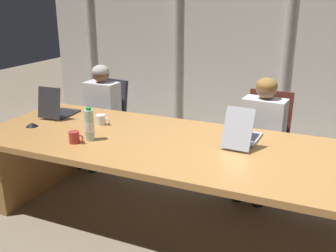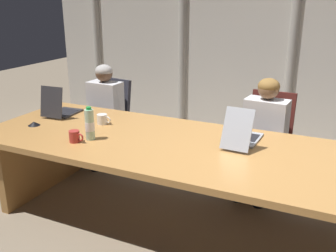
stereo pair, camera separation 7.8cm
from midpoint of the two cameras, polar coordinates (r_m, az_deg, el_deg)
name	(u,v)px [view 2 (the right image)]	position (r m, az deg, el deg)	size (l,w,h in m)	color
ground_plane	(233,237)	(3.24, 10.49, -16.02)	(15.15, 15.15, 0.00)	#7F705B
conference_table	(238,169)	(2.94, 11.17, -6.42)	(4.39, 1.22, 0.73)	#B77F42
curtain_backdrop	(297,28)	(5.40, 19.16, 13.78)	(7.58, 0.17, 2.92)	beige
laptop_left_end	(60,109)	(3.88, -15.27, 2.43)	(0.26, 0.39, 0.31)	#2D2D33
laptop_left_mid	(243,136)	(3.09, 11.86, -1.43)	(0.24, 0.50, 0.32)	#A8ADB7
office_chair_left_end	(107,128)	(4.63, -8.64, -0.26)	(0.60, 0.61, 0.91)	#2D2D38
office_chair_left_mid	(266,153)	(3.96, 14.98, -3.87)	(0.60, 0.60, 0.94)	#511E19
person_left_end	(101,108)	(4.39, -9.50, 2.71)	(0.40, 0.56, 1.12)	silver
person_left_mid	(263,130)	(3.72, 14.58, -0.51)	(0.45, 0.57, 1.12)	silver
water_bottle_primary	(90,125)	(3.13, -10.97, 0.20)	(0.08, 0.08, 0.28)	#ADD1B2
coffee_mug_near	(103,119)	(3.53, -9.17, 1.01)	(0.14, 0.10, 0.09)	white
coffee_mug_far	(75,136)	(3.12, -13.11, -1.54)	(0.13, 0.08, 0.10)	#B2332D
conference_mic_left_side	(34,124)	(3.64, -18.89, 0.35)	(0.11, 0.11, 0.04)	black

